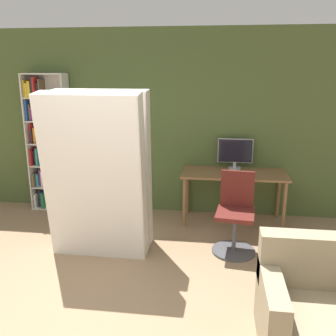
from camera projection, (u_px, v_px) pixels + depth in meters
wall_back at (151, 123)px, 5.55m from camera, size 8.00×0.06×2.70m
desk at (234, 179)px, 5.24m from camera, size 1.46×0.64×0.73m
monitor at (235, 152)px, 5.35m from camera, size 0.50×0.18×0.44m
office_chair at (235, 220)px, 4.46m from camera, size 0.52×0.52×0.96m
bookshelf at (46, 143)px, 5.69m from camera, size 0.63×0.28×2.07m
mattress_near at (95, 178)px, 4.15m from camera, size 1.12×0.48×1.92m
mattress_far at (104, 170)px, 4.49m from camera, size 1.12×0.35×1.92m
armchair at (315, 310)px, 2.94m from camera, size 0.85×0.80×0.85m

